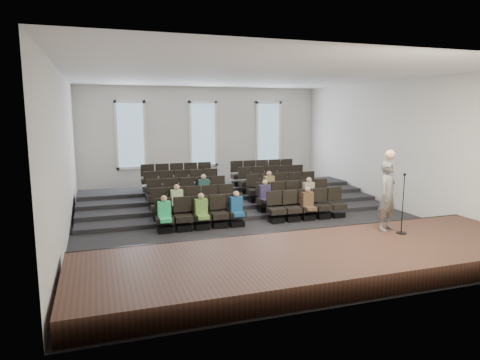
# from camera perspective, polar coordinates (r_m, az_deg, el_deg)

# --- Properties ---
(ground) EXTENTS (14.00, 14.00, 0.00)m
(ground) POSITION_cam_1_polar(r_m,az_deg,el_deg) (15.22, 1.43, -5.34)
(ground) COLOR black
(ground) RESTS_ON ground
(ceiling) EXTENTS (12.00, 14.00, 0.02)m
(ceiling) POSITION_cam_1_polar(r_m,az_deg,el_deg) (14.79, 1.51, 13.81)
(ceiling) COLOR white
(ceiling) RESTS_ON ground
(wall_back) EXTENTS (12.00, 0.04, 5.00)m
(wall_back) POSITION_cam_1_polar(r_m,az_deg,el_deg) (21.51, -4.98, 5.61)
(wall_back) COLOR silver
(wall_back) RESTS_ON ground
(wall_front) EXTENTS (12.00, 0.04, 5.00)m
(wall_front) POSITION_cam_1_polar(r_m,az_deg,el_deg) (8.60, 17.72, 0.01)
(wall_front) COLOR silver
(wall_front) RESTS_ON ground
(wall_left) EXTENTS (0.04, 14.00, 5.00)m
(wall_left) POSITION_cam_1_polar(r_m,az_deg,el_deg) (13.94, -22.50, 3.08)
(wall_left) COLOR silver
(wall_left) RESTS_ON ground
(wall_right) EXTENTS (0.04, 14.00, 5.00)m
(wall_right) POSITION_cam_1_polar(r_m,az_deg,el_deg) (17.78, 20.07, 4.37)
(wall_right) COLOR silver
(wall_right) RESTS_ON ground
(stage) EXTENTS (11.80, 3.60, 0.50)m
(stage) POSITION_cam_1_polar(r_m,az_deg,el_deg) (10.71, 10.97, -10.40)
(stage) COLOR #43281C
(stage) RESTS_ON ground
(stage_lip) EXTENTS (11.80, 0.06, 0.52)m
(stage_lip) POSITION_cam_1_polar(r_m,az_deg,el_deg) (12.20, 6.84, -7.86)
(stage_lip) COLOR black
(stage_lip) RESTS_ON ground
(risers) EXTENTS (11.80, 4.80, 0.60)m
(risers) POSITION_cam_1_polar(r_m,az_deg,el_deg) (18.12, -2.00, -2.37)
(risers) COLOR black
(risers) RESTS_ON ground
(seating_rows) EXTENTS (6.80, 4.70, 1.67)m
(seating_rows) POSITION_cam_1_polar(r_m,az_deg,el_deg) (16.50, -0.39, -1.78)
(seating_rows) COLOR black
(seating_rows) RESTS_ON ground
(windows) EXTENTS (8.44, 0.10, 3.24)m
(windows) POSITION_cam_1_polar(r_m,az_deg,el_deg) (21.44, -4.95, 6.13)
(windows) COLOR white
(windows) RESTS_ON wall_back
(audience) EXTENTS (6.05, 2.64, 1.10)m
(audience) POSITION_cam_1_polar(r_m,az_deg,el_deg) (15.14, -0.08, -2.33)
(audience) COLOR #69A241
(audience) RESTS_ON seating_rows
(speaker) EXTENTS (0.84, 0.72, 1.95)m
(speaker) POSITION_cam_1_polar(r_m,az_deg,el_deg) (12.61, 19.11, -2.00)
(speaker) COLOR #64625E
(speaker) RESTS_ON stage
(mic_stand) EXTENTS (0.28, 0.28, 1.67)m
(mic_stand) POSITION_cam_1_polar(r_m,az_deg,el_deg) (12.48, 20.81, -4.46)
(mic_stand) COLOR black
(mic_stand) RESTS_ON stage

